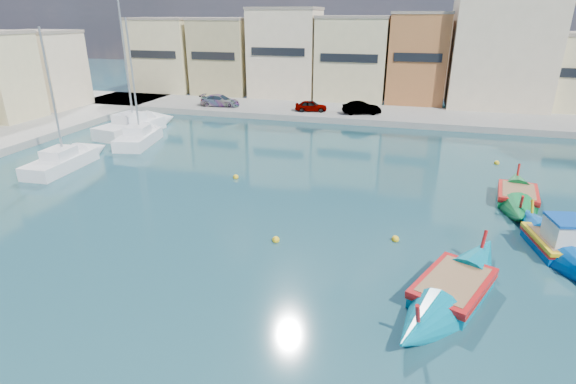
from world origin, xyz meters
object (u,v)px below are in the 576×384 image
at_px(church_block, 503,30).
at_px(luzzu_blue_cabin, 556,244).
at_px(yacht_mid, 77,157).
at_px(luzzu_blue_south, 453,290).
at_px(yacht_north, 146,124).
at_px(yacht_midnorth, 146,135).
at_px(luzzu_green, 517,197).

distance_m(church_block, luzzu_blue_cabin, 35.32).
height_order(church_block, yacht_mid, church_block).
xyz_separation_m(luzzu_blue_south, yacht_north, (-26.04, 20.53, 0.21)).
relative_size(church_block, yacht_mid, 1.89).
bearing_deg(yacht_midnorth, luzzu_blue_south, -35.67).
bearing_deg(yacht_mid, luzzu_green, 1.00).
height_order(luzzu_blue_cabin, luzzu_blue_south, luzzu_blue_cabin).
distance_m(luzzu_blue_cabin, luzzu_blue_south, 6.89).
bearing_deg(luzzu_blue_cabin, yacht_midnorth, 156.97).
distance_m(luzzu_blue_south, yacht_north, 33.16).
relative_size(church_block, luzzu_green, 2.37).
relative_size(luzzu_blue_south, yacht_north, 0.74).
bearing_deg(yacht_midnorth, church_block, 36.18).
xyz_separation_m(church_block, luzzu_blue_cabin, (-1.55, -34.35, -8.07)).
bearing_deg(luzzu_blue_cabin, yacht_mid, 169.95).
bearing_deg(church_block, yacht_north, -149.79).
distance_m(church_block, yacht_north, 38.24).
bearing_deg(yacht_north, yacht_mid, -86.19).
relative_size(luzzu_blue_south, yacht_midnorth, 0.87).
distance_m(luzzu_blue_cabin, yacht_mid, 30.57).
relative_size(church_block, luzzu_blue_south, 2.05).
bearing_deg(luzzu_blue_cabin, luzzu_blue_south, -133.45).
xyz_separation_m(church_block, luzzu_green, (-2.13, -28.50, -8.14)).
distance_m(luzzu_blue_south, yacht_midnorth, 29.52).
relative_size(luzzu_blue_cabin, luzzu_green, 0.99).
bearing_deg(luzzu_blue_cabin, church_block, 87.42).
distance_m(church_block, luzzu_green, 29.71).
relative_size(church_block, luzzu_blue_cabin, 2.40).
bearing_deg(luzzu_green, luzzu_blue_cabin, -84.31).
bearing_deg(yacht_mid, church_block, 42.51).
relative_size(luzzu_blue_south, yacht_mid, 0.92).
distance_m(church_block, yacht_midnorth, 38.34).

